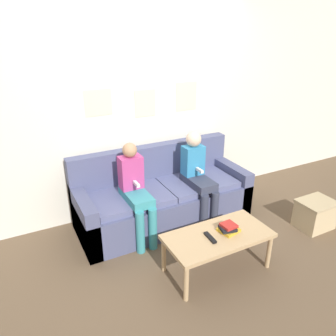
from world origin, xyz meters
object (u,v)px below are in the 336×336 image
Objects in this scene: person_left at (136,189)px; tv_remote at (210,238)px; couch at (163,198)px; person_right at (198,174)px; coffee_table at (218,238)px; storage_box at (315,214)px.

tv_remote is at bearing -66.46° from person_left.
tv_remote is (-0.04, -1.04, 0.12)m from couch.
person_right is 6.30× the size of tv_remote.
person_left is (-0.41, -0.19, 0.30)m from couch.
couch reaches higher than coffee_table.
couch is 1.89× the size of person_left.
person_right reaches higher than storage_box.
person_left is 2.10m from storage_box.
person_left is at bearing 116.78° from tv_remote.
couch is at bearing 152.65° from person_right.
person_right is at bearing -27.35° from couch.
storage_box is (1.50, -0.95, -0.12)m from couch.
person_right reaches higher than person_left.
storage_box is at bearing -21.71° from person_left.
person_right is at bearing 146.09° from storage_box.
storage_box is at bearing 2.91° from coffee_table.
couch is 1.03m from coffee_table.
tv_remote reaches higher than storage_box.
couch is 2.02× the size of coffee_table.
person_right is at bearing 0.36° from person_left.
coffee_table is 1.45m from storage_box.
person_right reaches higher than couch.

